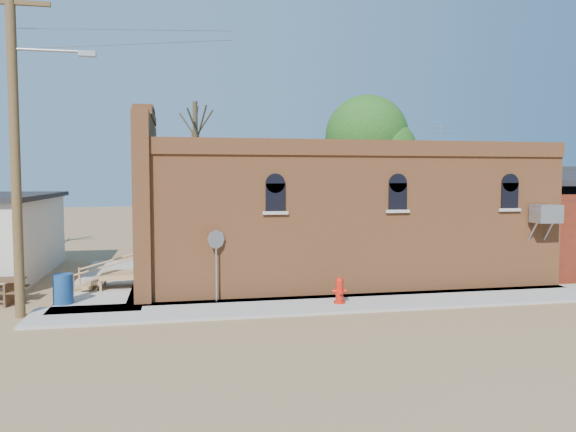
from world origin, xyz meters
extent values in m
plane|color=brown|center=(0.00, 0.00, 0.00)|extent=(120.00, 120.00, 0.00)
cube|color=#9E9991|center=(1.50, 0.90, 0.04)|extent=(19.00, 2.20, 0.08)
cube|color=#9E9991|center=(-6.30, 6.00, 0.04)|extent=(2.60, 10.00, 0.08)
cube|color=#A65E32|center=(2.00, 5.50, 2.25)|extent=(14.00, 7.00, 4.50)
cube|color=black|center=(2.00, 5.50, 4.55)|extent=(13.80, 6.80, 0.12)
cube|color=#A65E32|center=(-5.00, 5.50, 2.90)|extent=(0.50, 7.40, 5.80)
cube|color=#162398|center=(-5.30, 4.30, 4.00)|extent=(0.08, 1.10, 1.56)
cube|color=#96969B|center=(8.10, 1.55, 2.60)|extent=(0.85, 0.65, 0.60)
cube|color=#5C150F|center=(11.50, 5.50, 1.60)|extent=(5.00, 6.00, 3.20)
cylinder|color=#45321B|center=(-8.20, 1.20, 4.50)|extent=(0.26, 0.26, 9.00)
cube|color=#45321B|center=(-8.20, 1.20, 8.40)|extent=(2.00, 0.12, 0.12)
cylinder|color=#96969B|center=(-7.30, 1.20, 7.20)|extent=(1.80, 0.08, 0.08)
cube|color=#96969B|center=(-6.30, 1.20, 7.15)|extent=(0.45, 0.22, 0.14)
cylinder|color=#443926|center=(-3.00, 13.00, 3.75)|extent=(0.24, 0.24, 7.50)
cylinder|color=#443926|center=(6.00, 13.50, 3.15)|extent=(0.28, 0.28, 6.30)
sphere|color=#1A4F16|center=(6.00, 13.50, 5.95)|extent=(4.40, 4.40, 4.40)
cylinder|color=red|center=(0.73, 0.80, 0.11)|extent=(0.43, 0.43, 0.06)
cylinder|color=red|center=(0.73, 0.80, 0.44)|extent=(0.30, 0.30, 0.59)
sphere|color=red|center=(0.73, 0.80, 0.74)|extent=(0.24, 0.24, 0.24)
cylinder|color=red|center=(0.73, 0.65, 0.44)|extent=(0.14, 0.15, 0.11)
cylinder|color=red|center=(0.58, 0.80, 0.44)|extent=(0.15, 0.14, 0.11)
cylinder|color=red|center=(0.88, 0.80, 0.44)|extent=(0.15, 0.14, 0.11)
cylinder|color=#96969B|center=(-2.83, 1.80, 1.06)|extent=(0.06, 0.06, 1.97)
cylinder|color=#96969B|center=(-2.83, 1.78, 1.96)|extent=(0.54, 0.29, 0.59)
cylinder|color=#BA0A1C|center=(-2.83, 1.82, 1.96)|extent=(0.54, 0.29, 0.59)
cylinder|color=navy|center=(-7.30, 2.34, 0.52)|extent=(0.67, 0.67, 0.89)
cube|color=#523620|center=(-8.91, 3.15, 0.35)|extent=(0.17, 1.39, 0.69)
camera|label=1|loc=(-4.03, -15.01, 3.83)|focal=35.00mm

